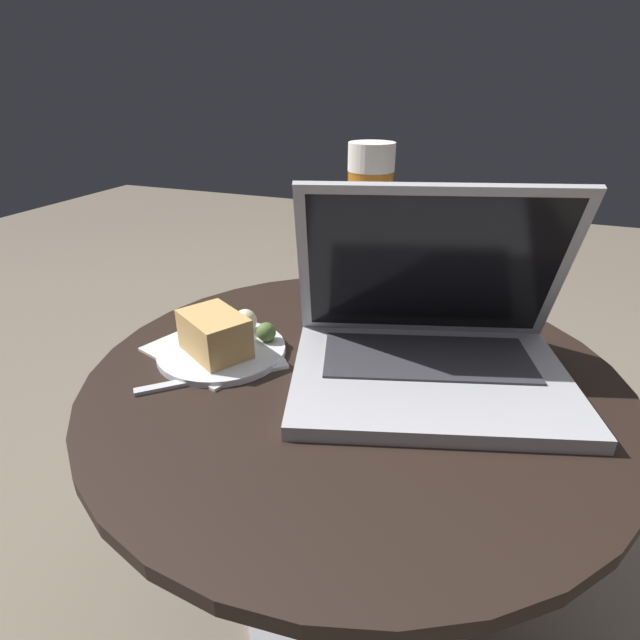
{
  "coord_description": "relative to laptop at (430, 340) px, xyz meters",
  "views": [
    {
      "loc": [
        0.16,
        -0.53,
        0.83
      ],
      "look_at": [
        -0.04,
        -0.01,
        0.56
      ],
      "focal_mm": 28.0,
      "sensor_mm": 36.0,
      "label": 1
    }
  ],
  "objects": [
    {
      "name": "table",
      "position": [
        -0.09,
        -0.02,
        -0.17
      ],
      "size": [
        0.68,
        0.68,
        0.49
      ],
      "color": "#9E9EA3",
      "rests_on": "ground_plane"
    },
    {
      "name": "snack_plate",
      "position": [
        -0.27,
        -0.05,
        -0.03
      ],
      "size": [
        0.17,
        0.17,
        0.06
      ],
      "color": "silver",
      "rests_on": "table"
    },
    {
      "name": "ground_plane",
      "position": [
        -0.09,
        -0.02,
        -0.54
      ],
      "size": [
        6.0,
        6.0,
        0.0
      ],
      "primitive_type": "plane",
      "color": "#726656"
    },
    {
      "name": "laptop",
      "position": [
        0.0,
        0.0,
        0.0
      ],
      "size": [
        0.39,
        0.33,
        0.24
      ],
      "color": "#B2B2B7",
      "rests_on": "table"
    },
    {
      "name": "napkin",
      "position": [
        -0.29,
        -0.05,
        -0.05
      ],
      "size": [
        0.19,
        0.16,
        0.0
      ],
      "color": "silver",
      "rests_on": "table"
    },
    {
      "name": "fork",
      "position": [
        -0.24,
        -0.1,
        -0.05
      ],
      "size": [
        0.15,
        0.14,
        0.01
      ],
      "color": "silver",
      "rests_on": "table"
    },
    {
      "name": "beer_glass",
      "position": [
        -0.14,
        0.19,
        0.08
      ],
      "size": [
        0.07,
        0.07,
        0.26
      ],
      "color": "#C6701E",
      "rests_on": "table"
    }
  ]
}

